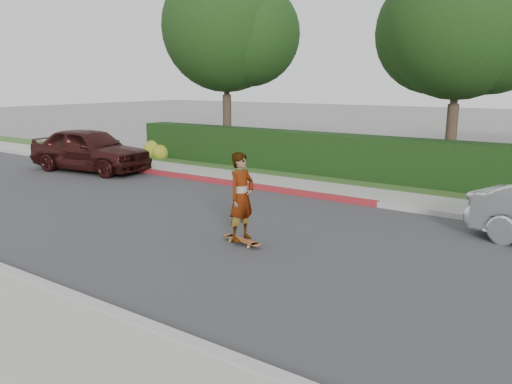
% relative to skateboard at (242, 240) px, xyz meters
% --- Properties ---
extents(ground, '(120.00, 120.00, 0.00)m').
position_rel_skateboard_xyz_m(ground, '(0.11, 0.44, -0.09)').
color(ground, slate).
rests_on(ground, ground).
extents(road, '(60.00, 8.00, 0.01)m').
position_rel_skateboard_xyz_m(road, '(0.11, 0.44, -0.08)').
color(road, '#2D2D30').
rests_on(road, ground).
extents(curb_near, '(60.00, 0.20, 0.15)m').
position_rel_skateboard_xyz_m(curb_near, '(0.11, -3.66, -0.01)').
color(curb_near, '#9E9E99').
rests_on(curb_near, ground).
extents(sidewalk_near, '(60.00, 1.60, 0.12)m').
position_rel_skateboard_xyz_m(sidewalk_near, '(0.11, -4.56, -0.03)').
color(sidewalk_near, gray).
rests_on(sidewalk_near, ground).
extents(curb_far, '(60.00, 0.20, 0.15)m').
position_rel_skateboard_xyz_m(curb_far, '(0.11, 4.54, -0.01)').
color(curb_far, '#9E9E99').
rests_on(curb_far, ground).
extents(curb_red_section, '(12.00, 0.21, 0.15)m').
position_rel_skateboard_xyz_m(curb_red_section, '(-4.89, 4.54, -0.01)').
color(curb_red_section, maroon).
rests_on(curb_red_section, ground).
extents(sidewalk_far, '(60.00, 1.60, 0.12)m').
position_rel_skateboard_xyz_m(sidewalk_far, '(0.11, 5.44, -0.03)').
color(sidewalk_far, gray).
rests_on(sidewalk_far, ground).
extents(planting_strip, '(60.00, 1.60, 0.10)m').
position_rel_skateboard_xyz_m(planting_strip, '(0.11, 7.04, -0.04)').
color(planting_strip, '#2D4C1E').
rests_on(planting_strip, ground).
extents(hedge, '(15.00, 1.00, 1.50)m').
position_rel_skateboard_xyz_m(hedge, '(-2.89, 7.64, 0.66)').
color(hedge, black).
rests_on(hedge, ground).
extents(flowering_shrub, '(1.40, 1.00, 0.90)m').
position_rel_skateboard_xyz_m(flowering_shrub, '(-9.90, 7.18, 0.25)').
color(flowering_shrub, '#2D4C19').
rests_on(flowering_shrub, ground).
extents(tree_left, '(5.99, 5.21, 8.00)m').
position_rel_skateboard_xyz_m(tree_left, '(-7.41, 9.13, 5.18)').
color(tree_left, '#33261C').
rests_on(tree_left, ground).
extents(tree_center, '(5.66, 4.84, 7.44)m').
position_rel_skateboard_xyz_m(tree_center, '(1.59, 9.63, 4.82)').
color(tree_center, '#33261C').
rests_on(tree_center, ground).
extents(skateboard, '(1.03, 0.38, 0.09)m').
position_rel_skateboard_xyz_m(skateboard, '(0.00, 0.00, 0.00)').
color(skateboard, gold).
rests_on(skateboard, ground).
extents(skateboarder, '(0.48, 0.68, 1.78)m').
position_rel_skateboard_xyz_m(skateboarder, '(0.00, 0.00, 0.90)').
color(skateboarder, white).
rests_on(skateboarder, skateboard).
extents(car_maroon, '(4.92, 2.48, 1.61)m').
position_rel_skateboard_xyz_m(car_maroon, '(-9.65, 3.66, 0.72)').
color(car_maroon, '#341310').
rests_on(car_maroon, ground).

